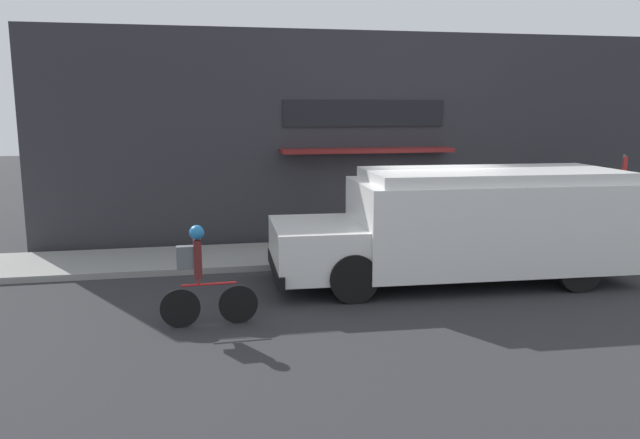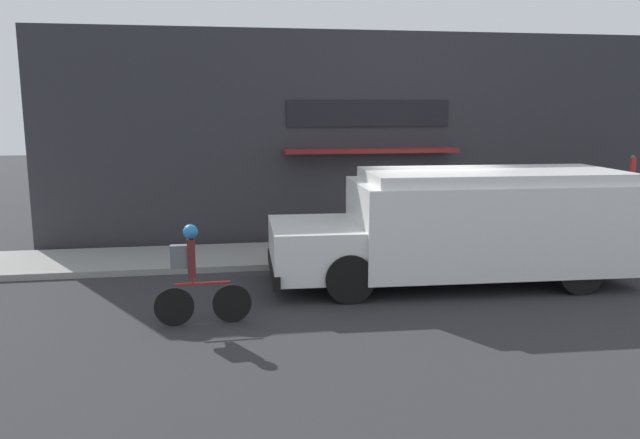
# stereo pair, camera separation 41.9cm
# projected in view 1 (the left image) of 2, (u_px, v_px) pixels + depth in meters

# --- Properties ---
(ground_plane) EXTENTS (70.00, 70.00, 0.00)m
(ground_plane) POSITION_uv_depth(u_px,v_px,m) (427.00, 263.00, 13.75)
(ground_plane) COLOR #2B2B2D
(sidewalk) EXTENTS (28.00, 2.23, 0.13)m
(sidewalk) POSITION_uv_depth(u_px,v_px,m) (411.00, 249.00, 14.81)
(sidewalk) COLOR gray
(sidewalk) RESTS_ON ground_plane
(storefront) EXTENTS (17.69, 0.85, 5.23)m
(storefront) POSITION_uv_depth(u_px,v_px,m) (393.00, 138.00, 15.75)
(storefront) COLOR #2D2D33
(storefront) RESTS_ON ground_plane
(school_bus) EXTENTS (7.02, 3.01, 2.20)m
(school_bus) POSITION_uv_depth(u_px,v_px,m) (468.00, 223.00, 12.19)
(school_bus) COLOR white
(school_bus) RESTS_ON ground_plane
(cyclist) EXTENTS (1.52, 0.23, 1.61)m
(cyclist) POSITION_uv_depth(u_px,v_px,m) (201.00, 275.00, 9.66)
(cyclist) COLOR black
(cyclist) RESTS_ON ground_plane
(stop_sign_post) EXTENTS (0.45, 0.45, 2.13)m
(stop_sign_post) POSITION_uv_depth(u_px,v_px,m) (623.00, 183.00, 15.23)
(stop_sign_post) COLOR slate
(stop_sign_post) RESTS_ON sidewalk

